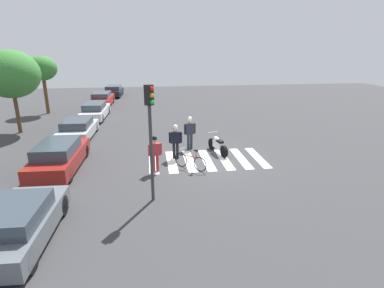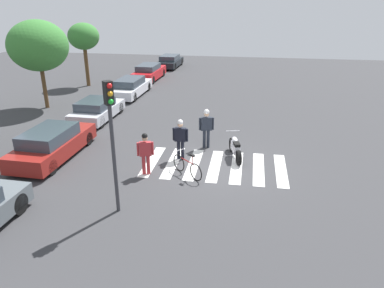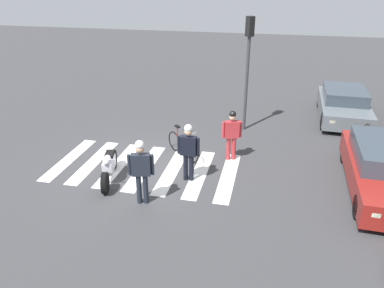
% 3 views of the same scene
% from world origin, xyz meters
% --- Properties ---
extents(ground_plane, '(60.00, 60.00, 0.00)m').
position_xyz_m(ground_plane, '(0.00, 0.00, 0.00)').
color(ground_plane, '#38383A').
extents(police_motorcycle, '(2.05, 0.80, 1.03)m').
position_xyz_m(police_motorcycle, '(0.96, -0.78, 0.45)').
color(police_motorcycle, black).
rests_on(police_motorcycle, ground_plane).
extents(leaning_bicycle, '(1.23, 1.36, 1.01)m').
position_xyz_m(leaning_bicycle, '(-1.09, 0.99, 0.39)').
color(leaning_bicycle, black).
rests_on(leaning_bicycle, ground_plane).
extents(officer_on_foot, '(0.24, 0.68, 1.80)m').
position_xyz_m(officer_on_foot, '(0.44, 1.55, 1.04)').
color(officer_on_foot, black).
rests_on(officer_on_foot, ground_plane).
extents(officer_by_motorcycle, '(0.32, 0.68, 1.86)m').
position_xyz_m(officer_by_motorcycle, '(1.92, 0.62, 1.09)').
color(officer_by_motorcycle, '#1E232D').
rests_on(officer_by_motorcycle, ground_plane).
extents(pedestrian_bystander, '(0.34, 0.63, 1.73)m').
position_xyz_m(pedestrian_bystander, '(-1.20, 2.62, 0.99)').
color(pedestrian_bystander, '#B22D33').
rests_on(pedestrian_bystander, ground_plane).
extents(crosswalk_stripes, '(3.10, 5.85, 0.01)m').
position_xyz_m(crosswalk_stripes, '(0.00, -0.00, 0.00)').
color(crosswalk_stripes, silver).
rests_on(crosswalk_stripes, ground_plane).
extents(car_maroon_wagon, '(4.75, 1.95, 1.36)m').
position_xyz_m(car_maroon_wagon, '(-0.29, 7.07, 0.65)').
color(car_maroon_wagon, black).
rests_on(car_maroon_wagon, ground_plane).
extents(car_silver_sedan, '(4.06, 1.94, 1.19)m').
position_xyz_m(car_silver_sedan, '(5.09, 7.31, 0.58)').
color(car_silver_sedan, black).
rests_on(car_silver_sedan, ground_plane).
extents(car_white_van, '(4.69, 1.81, 1.27)m').
position_xyz_m(car_white_van, '(10.63, 7.10, 0.61)').
color(car_white_van, black).
rests_on(car_white_van, ground_plane).
extents(car_red_convertible, '(4.67, 1.84, 1.32)m').
position_xyz_m(car_red_convertible, '(16.04, 7.27, 0.64)').
color(car_red_convertible, black).
rests_on(car_red_convertible, ground_plane).
extents(car_black_suv, '(4.38, 1.90, 1.22)m').
position_xyz_m(car_black_suv, '(22.00, 6.78, 0.60)').
color(car_black_suv, black).
rests_on(car_black_suv, ground_plane).
extents(traffic_light_pole, '(0.34, 0.34, 4.33)m').
position_xyz_m(traffic_light_pole, '(-3.96, 2.78, 2.90)').
color(traffic_light_pole, '#38383D').
rests_on(traffic_light_pole, ground_plane).
extents(street_tree_far, '(3.55, 3.55, 5.34)m').
position_xyz_m(street_tree_far, '(6.86, 11.44, 3.83)').
color(street_tree_far, brown).
rests_on(street_tree_far, ground_plane).
extents(street_tree_end, '(2.34, 2.34, 4.77)m').
position_xyz_m(street_tree_end, '(13.11, 11.44, 3.73)').
color(street_tree_end, brown).
rests_on(street_tree_end, ground_plane).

